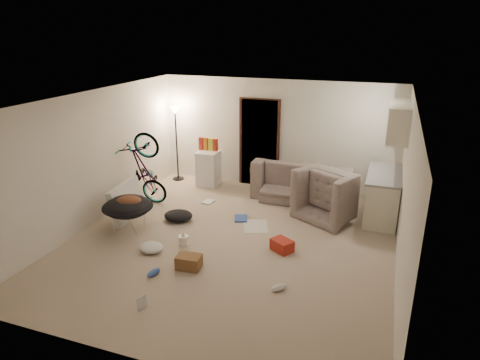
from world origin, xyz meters
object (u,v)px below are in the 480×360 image
(tv_box, at_px, (127,201))
(bicycle, at_px, (146,185))
(saucer_chair, at_px, (128,211))
(drink_case_a, at_px, (189,262))
(floor_lamp, at_px, (176,128))
(mini_fridge, at_px, (208,168))
(sofa, at_px, (303,185))
(armchair, at_px, (336,198))
(drink_case_b, at_px, (282,245))
(juicer, at_px, (184,240))
(kitchen_counter, at_px, (382,196))

(tv_box, bearing_deg, bicycle, 84.12)
(bicycle, xyz_separation_m, saucer_chair, (0.36, -1.20, -0.04))
(tv_box, height_order, drink_case_a, tv_box)
(tv_box, relative_size, drink_case_a, 2.82)
(floor_lamp, xyz_separation_m, tv_box, (0.10, -2.36, -0.96))
(bicycle, bearing_deg, mini_fridge, -28.78)
(bicycle, xyz_separation_m, drink_case_a, (1.99, -2.03, -0.32))
(sofa, bearing_deg, floor_lamp, -3.00)
(mini_fridge, distance_m, tv_box, 2.39)
(armchair, xyz_separation_m, saucer_chair, (-3.50, -1.96, 0.02))
(bicycle, height_order, drink_case_a, bicycle)
(saucer_chair, relative_size, tv_box, 0.87)
(floor_lamp, distance_m, saucer_chair, 3.02)
(bicycle, xyz_separation_m, drink_case_b, (3.22, -1.01, -0.33))
(tv_box, bearing_deg, juicer, -28.96)
(armchair, height_order, juicer, armchair)
(saucer_chair, bearing_deg, mini_fridge, 81.41)
(sofa, bearing_deg, armchair, 140.41)
(bicycle, height_order, mini_fridge, bicycle)
(bicycle, distance_m, juicer, 2.11)
(kitchen_counter, xyz_separation_m, armchair, (-0.87, -0.23, -0.07))
(floor_lamp, distance_m, mini_fridge, 1.25)
(floor_lamp, bearing_deg, bicycle, -86.52)
(juicer, bearing_deg, bicycle, 138.57)
(kitchen_counter, xyz_separation_m, juicer, (-3.17, -2.38, -0.34))
(kitchen_counter, distance_m, tv_box, 5.03)
(floor_lamp, height_order, juicer, floor_lamp)
(floor_lamp, distance_m, bicycle, 1.87)
(drink_case_b, bearing_deg, juicer, -134.99)
(sofa, bearing_deg, juicer, 62.76)
(armchair, distance_m, tv_box, 4.13)
(floor_lamp, xyz_separation_m, kitchen_counter, (4.83, -0.65, -0.87))
(saucer_chair, height_order, drink_case_a, saucer_chair)
(mini_fridge, height_order, saucer_chair, mini_fridge)
(sofa, bearing_deg, mini_fridge, -1.88)
(drink_case_a, height_order, juicer, juicer)
(kitchen_counter, height_order, armchair, kitchen_counter)
(mini_fridge, distance_m, saucer_chair, 2.77)
(armchair, relative_size, bicycle, 0.69)
(saucer_chair, distance_m, juicer, 1.26)
(armchair, xyz_separation_m, juicer, (-2.29, -2.15, -0.27))
(floor_lamp, distance_m, kitchen_counter, 4.95)
(saucer_chair, distance_m, drink_case_a, 1.85)
(floor_lamp, bearing_deg, drink_case_a, -60.43)
(mini_fridge, height_order, drink_case_b, mini_fridge)
(sofa, xyz_separation_m, mini_fridge, (-2.29, 0.10, 0.10))
(kitchen_counter, relative_size, tv_box, 1.41)
(drink_case_b, bearing_deg, saucer_chair, -143.90)
(tv_box, bearing_deg, kitchen_counter, 13.98)
(tv_box, bearing_deg, armchair, 15.13)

